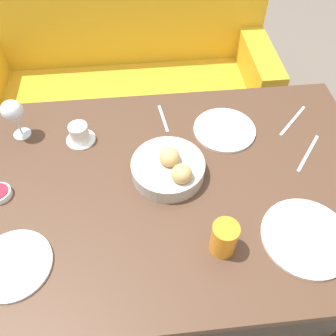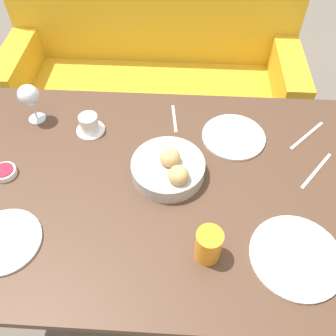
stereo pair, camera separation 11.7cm
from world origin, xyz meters
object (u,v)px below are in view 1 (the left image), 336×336
Objects in this scene: fork_silver at (308,153)px; coffee_cup at (80,134)px; plate_near_left at (13,265)px; plate_far_center at (224,130)px; juice_glass at (224,238)px; knife_silver at (293,120)px; bread_basket at (169,168)px; wine_glass at (12,112)px; plate_near_right at (306,237)px; spoon_coffee at (163,118)px; couch at (127,87)px.

coffee_cup is at bearing 169.64° from fork_silver.
plate_far_center is at bearing 33.73° from plate_near_left.
juice_glass is 0.74× the size of knife_silver.
wine_glass is (-0.52, 0.24, 0.08)m from bread_basket.
coffee_cup is at bearing -178.58° from knife_silver.
fork_silver is (0.80, -0.15, -0.03)m from coffee_cup.
fork_silver is at bearing 69.18° from plate_near_right.
juice_glass reaches higher than spoon_coffee.
coffee_cup is (-0.53, 0.01, 0.03)m from plate_far_center.
couch is 7.61× the size of plate_near_left.
spoon_coffee is (-0.22, 0.09, -0.00)m from plate_far_center.
wine_glass is 0.24m from coffee_cup.
couch is at bearing 101.37° from spoon_coffee.
coffee_cup is at bearing -13.09° from wine_glass.
coffee_cup is 0.82m from fork_silver.
bread_basket is at bearing 143.68° from plate_near_right.
plate_near_right is at bearing -36.32° from bread_basket.
couch is at bearing 76.65° from plate_near_left.
plate_near_left is 0.59m from juice_glass.
coffee_cup reaches higher than fork_silver.
bread_basket is 1.63× the size of knife_silver.
spoon_coffee is at bearing 155.11° from fork_silver.
plate_near_left is (-0.47, -0.28, -0.03)m from bread_basket.
plate_near_right is at bearing 0.96° from juice_glass.
knife_silver is (0.50, 0.21, -0.03)m from bread_basket.
plate_near_right is 1.15× the size of plate_far_center.
juice_glass is (0.59, -0.00, 0.05)m from plate_near_left.
bread_basket reaches higher than fork_silver.
plate_near_left is 1.02m from fork_silver.
plate_near_left is at bearing -161.57° from fork_silver.
coffee_cup is at bearing 179.35° from plate_far_center.
plate_near_left reaches higher than spoon_coffee.
knife_silver is (0.38, 0.49, -0.05)m from juice_glass.
spoon_coffee is (0.16, -0.78, 0.45)m from couch.
plate_near_left is 1.44× the size of knife_silver.
coffee_cup is (0.16, 0.47, 0.03)m from plate_near_left.
couch is 10.57× the size of wine_glass.
bread_basket is at bearing -157.06° from knife_silver.
plate_far_center is 1.54× the size of knife_silver.
fork_silver is (0.12, 0.32, -0.00)m from plate_near_right.
plate_far_center is 0.53m from coffee_cup.
wine_glass reaches higher than plate_far_center.
plate_near_right is (0.84, -0.00, 0.00)m from plate_near_left.
plate_near_right is at bearing -110.82° from fork_silver.
spoon_coffee is at bearing 172.78° from knife_silver.
wine_glass reaches higher than knife_silver.
bread_basket is 0.58m from wine_glass.
plate_far_center is at bearing -66.45° from couch.
spoon_coffee is at bearing 88.74° from bread_basket.
bread_basket is 0.28m from spoon_coffee.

